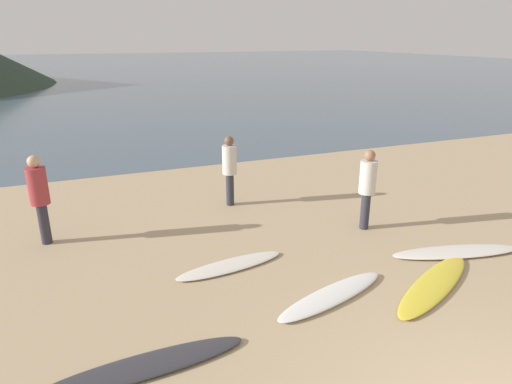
{
  "coord_description": "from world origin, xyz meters",
  "views": [
    {
      "loc": [
        -3.7,
        -1.8,
        3.89
      ],
      "look_at": [
        -0.22,
        6.9,
        0.6
      ],
      "focal_mm": 31.27,
      "sensor_mm": 36.0,
      "label": 1
    }
  ],
  "objects_px": {
    "surfboard_3": "(434,284)",
    "person_1": "(39,193)",
    "surfboard_4": "(456,252)",
    "surfboard_1": "(230,265)",
    "person_0": "(230,165)",
    "surfboard_2": "(332,295)",
    "person_2": "(367,183)",
    "surfboard_0": "(145,366)"
  },
  "relations": [
    {
      "from": "surfboard_3",
      "to": "person_1",
      "type": "distance_m",
      "value": 7.34
    },
    {
      "from": "surfboard_3",
      "to": "surfboard_4",
      "type": "relative_size",
      "value": 1.0
    },
    {
      "from": "surfboard_1",
      "to": "surfboard_3",
      "type": "xyz_separation_m",
      "value": [
        2.9,
        -1.86,
        0.01
      ]
    },
    {
      "from": "surfboard_1",
      "to": "person_0",
      "type": "height_order",
      "value": "person_0"
    },
    {
      "from": "surfboard_3",
      "to": "surfboard_4",
      "type": "distance_m",
      "value": 1.45
    },
    {
      "from": "surfboard_3",
      "to": "surfboard_2",
      "type": "bearing_deg",
      "value": 141.85
    },
    {
      "from": "surfboard_1",
      "to": "person_2",
      "type": "height_order",
      "value": "person_2"
    },
    {
      "from": "surfboard_4",
      "to": "person_2",
      "type": "height_order",
      "value": "person_2"
    },
    {
      "from": "surfboard_4",
      "to": "person_1",
      "type": "distance_m",
      "value": 8.02
    },
    {
      "from": "surfboard_1",
      "to": "surfboard_0",
      "type": "bearing_deg",
      "value": -139.52
    },
    {
      "from": "surfboard_3",
      "to": "surfboard_4",
      "type": "height_order",
      "value": "surfboard_4"
    },
    {
      "from": "person_0",
      "to": "person_1",
      "type": "xyz_separation_m",
      "value": [
        -4.07,
        -0.67,
        0.06
      ]
    },
    {
      "from": "surfboard_1",
      "to": "person_1",
      "type": "relative_size",
      "value": 1.14
    },
    {
      "from": "surfboard_3",
      "to": "surfboard_0",
      "type": "bearing_deg",
      "value": 154.96
    },
    {
      "from": "person_1",
      "to": "surfboard_3",
      "type": "bearing_deg",
      "value": -119.99
    },
    {
      "from": "surfboard_2",
      "to": "person_2",
      "type": "relative_size",
      "value": 1.3
    },
    {
      "from": "person_2",
      "to": "surfboard_4",
      "type": "bearing_deg",
      "value": -94.2
    },
    {
      "from": "surfboard_3",
      "to": "person_2",
      "type": "xyz_separation_m",
      "value": [
        0.3,
        2.42,
        0.97
      ]
    },
    {
      "from": "surfboard_1",
      "to": "person_1",
      "type": "height_order",
      "value": "person_1"
    },
    {
      "from": "surfboard_0",
      "to": "person_1",
      "type": "xyz_separation_m",
      "value": [
        -1.27,
        4.33,
        1.02
      ]
    },
    {
      "from": "surfboard_2",
      "to": "person_1",
      "type": "xyz_separation_m",
      "value": [
        -4.23,
        3.82,
        1.01
      ]
    },
    {
      "from": "surfboard_2",
      "to": "person_1",
      "type": "bearing_deg",
      "value": 121.43
    },
    {
      "from": "surfboard_1",
      "to": "person_0",
      "type": "distance_m",
      "value": 3.27
    },
    {
      "from": "surfboard_3",
      "to": "person_1",
      "type": "height_order",
      "value": "person_1"
    },
    {
      "from": "surfboard_2",
      "to": "surfboard_0",
      "type": "bearing_deg",
      "value": 173.28
    },
    {
      "from": "surfboard_3",
      "to": "person_1",
      "type": "xyz_separation_m",
      "value": [
        -5.96,
        4.15,
        1.01
      ]
    },
    {
      "from": "person_0",
      "to": "person_2",
      "type": "relative_size",
      "value": 0.99
    },
    {
      "from": "surfboard_0",
      "to": "surfboard_2",
      "type": "distance_m",
      "value": 3.01
    },
    {
      "from": "person_2",
      "to": "surfboard_2",
      "type": "bearing_deg",
      "value": -167.63
    },
    {
      "from": "surfboard_3",
      "to": "surfboard_4",
      "type": "xyz_separation_m",
      "value": [
        1.23,
        0.76,
        0.0
      ]
    },
    {
      "from": "surfboard_0",
      "to": "person_2",
      "type": "bearing_deg",
      "value": 25.13
    },
    {
      "from": "surfboard_0",
      "to": "surfboard_4",
      "type": "relative_size",
      "value": 1.01
    },
    {
      "from": "surfboard_0",
      "to": "surfboard_4",
      "type": "xyz_separation_m",
      "value": [
        5.92,
        0.94,
        0.01
      ]
    },
    {
      "from": "person_0",
      "to": "person_2",
      "type": "bearing_deg",
      "value": 18.26
    },
    {
      "from": "surfboard_0",
      "to": "surfboard_2",
      "type": "height_order",
      "value": "surfboard_2"
    },
    {
      "from": "person_0",
      "to": "surfboard_0",
      "type": "bearing_deg",
      "value": -53.55
    },
    {
      "from": "surfboard_1",
      "to": "surfboard_2",
      "type": "distance_m",
      "value": 1.92
    },
    {
      "from": "person_1",
      "to": "surfboard_1",
      "type": "bearing_deg",
      "value": -121.88
    },
    {
      "from": "surfboard_4",
      "to": "person_2",
      "type": "distance_m",
      "value": 2.13
    },
    {
      "from": "person_2",
      "to": "surfboard_0",
      "type": "bearing_deg",
      "value": 174.11
    },
    {
      "from": "surfboard_0",
      "to": "person_1",
      "type": "bearing_deg",
      "value": 103.98
    },
    {
      "from": "surfboard_1",
      "to": "person_1",
      "type": "xyz_separation_m",
      "value": [
        -3.07,
        2.29,
        1.02
      ]
    }
  ]
}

